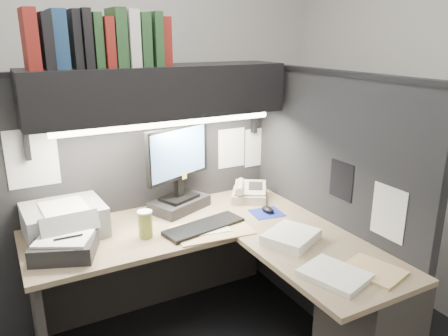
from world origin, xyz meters
The scene contains 21 objects.
wall_back centered at (0.00, 1.50, 1.35)m, with size 3.50×0.04×2.70m, color beige.
wall_right centered at (1.75, 0.00, 1.35)m, with size 0.04×3.00×2.70m, color beige.
partition_back centered at (0.03, 0.93, 0.80)m, with size 1.90×0.06×1.60m, color black.
partition_right centered at (0.98, 0.18, 0.80)m, with size 0.06×1.50×1.60m, color black.
desk centered at (0.43, 0.00, 0.44)m, with size 1.70×1.53×0.73m.
overhead_shelf centered at (0.12, 0.75, 1.50)m, with size 1.55×0.34×0.30m, color black.
task_light_tube centered at (0.12, 0.61, 1.33)m, with size 0.04×0.04×1.32m, color white.
monitor centered at (0.23, 0.74, 0.95)m, with size 0.49×0.35×0.55m.
keyboard centered at (0.24, 0.40, 0.74)m, with size 0.49×0.16×0.02m, color black.
mousepad centered at (0.69, 0.42, 0.73)m, with size 0.19×0.18×0.00m, color navy.
mouse centered at (0.70, 0.42, 0.75)m, with size 0.06×0.10×0.04m, color black.
telephone centered at (0.72, 0.69, 0.78)m, with size 0.23×0.24×0.09m, color #B6A68C.
coffee_cup centered at (-0.10, 0.46, 0.80)m, with size 0.08×0.08×0.15m, color #A4A943.
printer centered at (-0.49, 0.72, 0.82)m, with size 0.43×0.36×0.17m, color #9B9FA1.
notebook_stack centered at (-0.54, 0.45, 0.78)m, with size 0.30×0.25×0.09m, color black.
open_folder centered at (0.27, 0.35, 0.73)m, with size 0.44×0.29×0.01m, color tan.
paper_stack_a centered at (0.59, 0.02, 0.76)m, with size 0.28×0.24×0.05m, color white.
paper_stack_b centered at (0.54, -0.38, 0.74)m, with size 0.23×0.29×0.03m, color white.
manila_stack centered at (0.74, -0.43, 0.74)m, with size 0.21×0.27×0.02m, color tan.
binder_row centered at (-0.20, 0.74, 1.80)m, with size 0.76×0.25×0.31m.
pinned_papers centered at (0.42, 0.56, 1.05)m, with size 1.76×1.31×0.51m.
Camera 1 is at (-0.78, -1.72, 1.82)m, focal length 35.00 mm.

